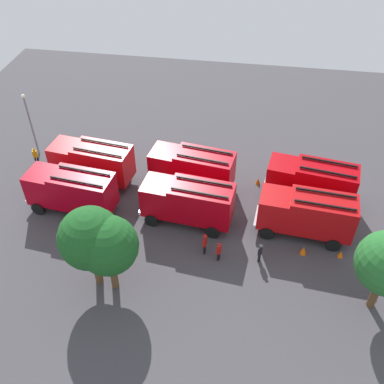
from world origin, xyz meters
name	(u,v)px	position (x,y,z in m)	size (l,w,h in m)	color
ground_plane	(192,205)	(0.00, 0.00, 0.00)	(55.28, 55.28, 0.00)	#423F44
fire_truck_0	(311,181)	(-9.48, -2.05, 2.15)	(7.49, 3.64, 3.88)	#B6030A
fire_truck_1	(192,168)	(0.31, -2.20, 2.15)	(7.48, 3.61, 3.88)	#BB0310
fire_truck_2	(92,161)	(8.94, -1.78, 2.15)	(7.45, 3.50, 3.88)	#B90D13
fire_truck_3	(307,213)	(-8.96, 1.87, 2.15)	(7.39, 3.28, 3.88)	#BB0C0F
fire_truck_4	(188,201)	(-0.01, 1.93, 2.15)	(7.42, 3.38, 3.88)	#B0030F
fire_truck_5	(72,190)	(9.32, 2.08, 2.15)	(7.43, 3.40, 3.88)	#A90314
firefighter_0	(219,251)	(-2.84, 5.51, 0.90)	(0.35, 0.47, 1.62)	black
firefighter_1	(205,243)	(-1.74, 5.04, 1.04)	(0.30, 0.45, 1.84)	black
firefighter_2	(35,156)	(15.06, -3.32, 0.91)	(0.48, 0.36, 1.64)	black
firefighter_3	(260,252)	(-5.76, 5.16, 0.90)	(0.33, 0.47, 1.62)	black
tree_1	(108,246)	(3.93, 8.95, 4.08)	(3.91, 3.91, 6.06)	brown
tree_2	(90,238)	(5.14, 8.75, 4.34)	(4.16, 4.16, 6.45)	brown
traffic_cone_0	(258,181)	(-5.28, -3.59, 0.29)	(0.41, 0.41, 0.59)	#F2600C
traffic_cone_1	(341,254)	(-11.64, 3.84, 0.29)	(0.41, 0.41, 0.58)	#F2600C
traffic_cone_2	(303,250)	(-8.95, 3.96, 0.34)	(0.48, 0.48, 0.69)	#F2600C
lamppost	(30,120)	(15.56, -4.78, 3.72)	(0.36, 0.36, 6.31)	slate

